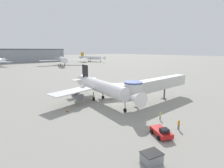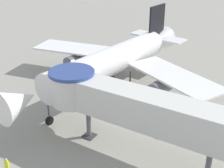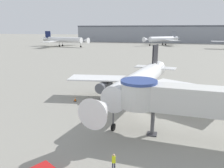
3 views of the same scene
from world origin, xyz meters
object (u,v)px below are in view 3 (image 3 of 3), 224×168
main_airplane (139,82)px  background_jet_gray_tail (162,39)px  jet_bridge (218,102)px  background_jet_navy_tail (64,40)px  traffic_cone_port_wing (75,99)px  traffic_cone_starboard_wing (207,107)px  ground_crew_wing_walker (114,161)px

main_airplane → background_jet_gray_tail: 131.85m
jet_bridge → background_jet_navy_tail: background_jet_navy_tail is taller
background_jet_navy_tail → background_jet_gray_tail: 69.90m
jet_bridge → background_jet_gray_tail: (-11.83, 141.65, -0.16)m
background_jet_gray_tail → jet_bridge: bearing=-38.6°
jet_bridge → traffic_cone_port_wing: jet_bridge is taller
main_airplane → background_jet_navy_tail: (-65.94, 102.56, 0.67)m
jet_bridge → traffic_cone_port_wing: 22.19m
main_airplane → background_jet_navy_tail: bearing=132.1°
background_jet_gray_tail → traffic_cone_starboard_wing: bearing=-37.9°
main_airplane → jet_bridge: size_ratio=1.17×
traffic_cone_starboard_wing → jet_bridge: bearing=-94.2°
jet_bridge → background_jet_gray_tail: 142.14m
jet_bridge → ground_crew_wing_walker: bearing=-138.5°
jet_bridge → traffic_cone_port_wing: (-19.91, 8.85, -4.24)m
jet_bridge → background_jet_gray_tail: background_jet_gray_tail is taller
traffic_cone_port_wing → ground_crew_wing_walker: size_ratio=0.48×
jet_bridge → traffic_cone_starboard_wing: size_ratio=28.04×
main_airplane → background_jet_gray_tail: bearing=100.4°
traffic_cone_starboard_wing → ground_crew_wing_walker: size_ratio=0.51×
main_airplane → background_jet_gray_tail: (-2.47, 131.82, 0.68)m
main_airplane → ground_crew_wing_walker: bearing=-79.4°
jet_bridge → background_jet_navy_tail: (-75.31, 112.38, -0.17)m
ground_crew_wing_walker → background_jet_gray_tail: size_ratio=0.06×
traffic_cone_starboard_wing → background_jet_navy_tail: bearing=126.7°
background_jet_navy_tail → ground_crew_wing_walker: bearing=-139.0°
ground_crew_wing_walker → background_jet_gray_tail: bearing=-102.1°
main_airplane → traffic_cone_port_wing: 11.12m
background_jet_navy_tail → jet_bridge: bearing=-134.1°
traffic_cone_starboard_wing → background_jet_navy_tail: (-76.07, 102.08, 4.04)m
traffic_cone_starboard_wing → background_jet_gray_tail: size_ratio=0.03×
jet_bridge → ground_crew_wing_walker: size_ratio=14.39×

